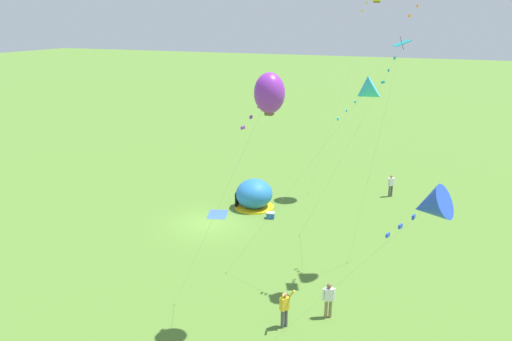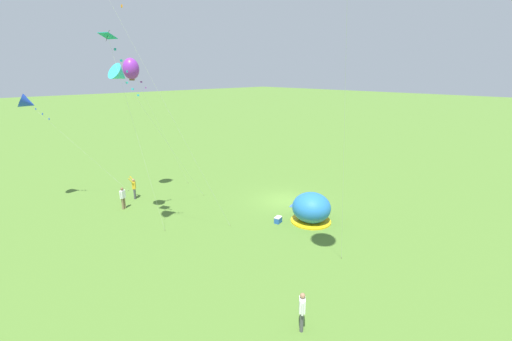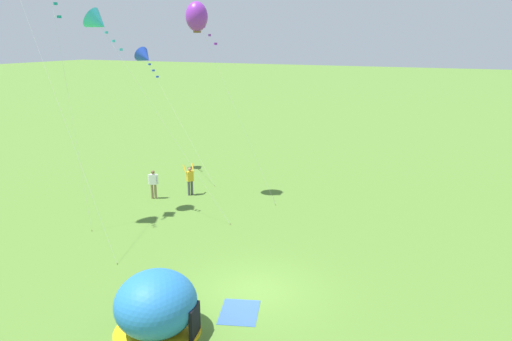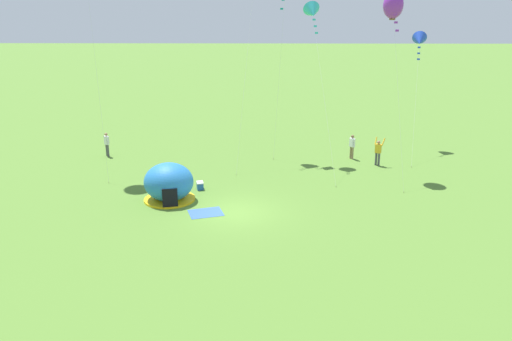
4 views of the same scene
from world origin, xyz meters
The scene contains 11 objects.
ground_plane centered at (0.00, 0.00, 0.00)m, with size 300.00×300.00×0.00m, color #517A2D.
popup_tent centered at (-3.81, 1.73, 1.00)m, with size 2.81×2.81×2.10m.
picnic_blanket centered at (-1.61, -0.11, 0.01)m, with size 1.70×1.30×0.01m, color #3359A5.
cooler_box centered at (-2.35, 3.53, 0.22)m, with size 0.48×0.60×0.44m.
person_far_back centered at (7.59, 10.11, 0.96)m, with size 0.38×0.54×1.72m.
person_flying_kite centered at (9.07, 8.52, 1.00)m, with size 0.72×0.67×1.89m.
person_center_field centered at (-9.88, 10.47, 0.96)m, with size 0.43×0.47×1.72m.
kite_teal centered at (2.74, 11.66, 11.39)m, with size 1.25×2.50×12.28m.
kite_purple centered at (9.13, 7.75, 10.30)m, with size 1.21×5.27×11.11m.
kite_cyan centered at (4.55, 10.63, 9.92)m, with size 1.80×7.36×10.63m.
kite_blue centered at (12.81, 14.13, 7.91)m, with size 2.24×6.84×8.61m.
Camera 1 is at (27.15, 14.60, 13.13)m, focal length 35.00 mm.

